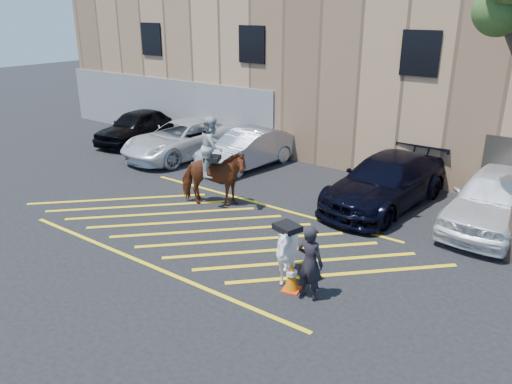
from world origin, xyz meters
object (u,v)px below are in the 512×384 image
Objects in this scene: car_blue_suv at (386,182)px; car_white_pickup at (182,139)px; car_silver_sedan at (248,149)px; handler at (310,263)px; traffic_cone at (292,276)px; mounted_bay at (213,171)px; car_black_suv at (137,126)px; car_white_suv at (496,199)px; saddled_white at (287,252)px.

car_white_pickup is at bearing -175.72° from car_blue_suv.
car_silver_sedan is at bearing 12.21° from car_white_pickup.
handler is at bearing -28.06° from car_white_pickup.
traffic_cone is at bearing -29.23° from car_white_pickup.
mounted_bay is 5.68m from traffic_cone.
car_black_suv is 6.56m from car_silver_sedan.
car_silver_sedan is 6.10m from car_blue_suv.
car_silver_sedan is 9.28m from car_white_suv.
handler is 2.35× the size of traffic_cone.
mounted_bay is at bearing -137.94° from car_blue_suv.
mounted_bay reaches higher than handler.
car_white_pickup is (3.37, -0.45, -0.01)m from car_black_suv.
car_white_suv is (9.27, -0.40, 0.12)m from car_silver_sedan.
car_white_suv reaches higher than car_silver_sedan.
mounted_bay is at bearing -28.51° from handler.
car_silver_sedan is at bearing 133.28° from traffic_cone.
car_blue_suv is (9.24, -0.23, 0.04)m from car_white_pickup.
car_white_pickup is 3.15× the size of saddled_white.
saddled_white is (4.54, -2.67, -0.38)m from mounted_bay.
mounted_bay reaches higher than saddled_white.
traffic_cone is at bearing -80.88° from car_blue_suv.
car_silver_sedan reaches higher than traffic_cone.
car_blue_suv is at bearing 93.42° from traffic_cone.
car_blue_suv is 6.24m from handler.
saddled_white is at bearing -113.81° from car_white_suv.
car_white_suv is at bearing 10.45° from car_blue_suv.
car_black_suv is 2.61× the size of saddled_white.
saddled_white is (6.15, -6.61, 0.05)m from car_silver_sedan.
car_white_suv is at bearing 4.22° from car_silver_sedan.
traffic_cone is (-0.47, 0.02, -0.49)m from handler.
car_blue_suv is 5.54m from mounted_bay.
handler reaches higher than car_black_suv.
car_white_suv is at bearing -109.94° from handler.
car_white_pickup is at bearing 146.50° from saddled_white.
saddled_white is (12.70, -6.62, 0.03)m from car_black_suv.
saddled_white is at bearing -35.42° from car_black_suv.
mounted_bay reaches higher than car_blue_suv.
car_blue_suv is (6.06, -0.66, 0.05)m from car_silver_sedan.
mounted_bay reaches higher than car_black_suv.
saddled_white reaches higher than car_white_pickup.
handler is at bearing -28.79° from mounted_bay.
saddled_white reaches higher than car_silver_sedan.
car_white_suv is at bearing 63.30° from saddled_white.
handler is (10.08, -6.41, 0.10)m from car_white_pickup.
car_black_suv is at bearing 154.16° from mounted_bay.
car_silver_sedan is 4.28m from mounted_bay.
car_white_suv is at bearing 66.16° from traffic_cone.
car_black_suv is at bearing -178.59° from car_white_suv.
car_white_pickup is 1.07× the size of car_white_suv.
car_white_pickup reaches higher than car_silver_sedan.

